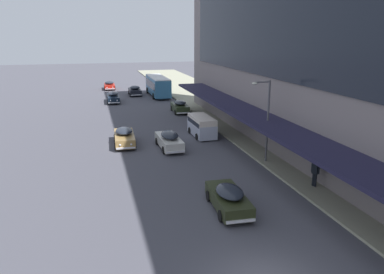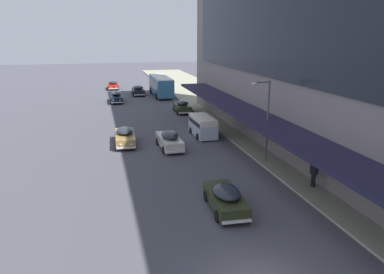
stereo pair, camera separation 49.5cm
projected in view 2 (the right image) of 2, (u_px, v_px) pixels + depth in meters
name	position (u px, v px, depth m)	size (l,w,h in m)	color
transit_bus_kerbside_front	(161.00, 85.00, 59.87)	(2.70, 9.72, 3.10)	teal
sedan_oncoming_front	(113.00, 85.00, 67.59)	(2.02, 4.42, 1.45)	#AD1D13
sedan_trailing_near	(182.00, 106.00, 47.58)	(1.93, 4.47, 1.58)	#28331D
sedan_trailing_mid	(125.00, 136.00, 33.92)	(1.99, 4.82, 1.50)	olive
sedan_far_back	(226.00, 198.00, 21.25)	(1.99, 4.55, 1.45)	#282E18
sedan_second_mid	(116.00, 97.00, 54.74)	(1.87, 4.88, 1.56)	black
sedan_second_near	(170.00, 140.00, 32.68)	(1.89, 4.79, 1.57)	beige
sedan_lead_near	(138.00, 90.00, 60.83)	(1.97, 4.29, 1.60)	black
vw_van	(202.00, 125.00, 36.61)	(1.98, 4.58, 1.96)	#B2B8CE
pedestrian_at_kerb	(314.00, 172.00, 24.00)	(0.38, 0.58, 1.86)	black
street_lamp	(266.00, 115.00, 28.09)	(1.50, 0.28, 6.26)	#4C4C51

